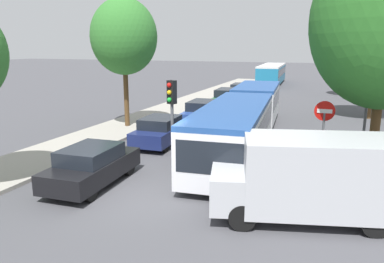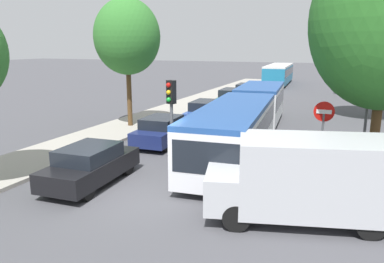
{
  "view_description": "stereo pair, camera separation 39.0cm",
  "coord_description": "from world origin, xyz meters",
  "px_view_note": "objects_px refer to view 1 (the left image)",
  "views": [
    {
      "loc": [
        5.63,
        -9.89,
        4.69
      ],
      "look_at": [
        0.2,
        4.27,
        1.2
      ],
      "focal_mm": 35.0,
      "sensor_mm": 36.0,
      "label": 1
    },
    {
      "loc": [
        5.99,
        -9.75,
        4.69
      ],
      "look_at": [
        0.2,
        4.27,
        1.2
      ],
      "focal_mm": 35.0,
      "sensor_mm": 36.0,
      "label": 2
    }
  ],
  "objects_px": {
    "white_van": "(312,176)",
    "tree_right_mid": "(374,47)",
    "queued_car_black": "(92,165)",
    "queued_car_green": "(229,99)",
    "queued_car_navy": "(161,130)",
    "direction_sign_post": "(366,106)",
    "articulated_bus": "(246,115)",
    "traffic_light": "(172,104)",
    "city_bus_rear": "(272,73)",
    "tree_left_mid": "(124,37)",
    "tree_right_far": "(354,54)",
    "no_entry_sign": "(323,128)",
    "queued_car_white": "(242,92)",
    "queued_car_blue": "(204,112)"
  },
  "relations": [
    {
      "from": "tree_right_mid",
      "to": "tree_right_far",
      "type": "height_order",
      "value": "tree_right_mid"
    },
    {
      "from": "queued_car_white",
      "to": "queued_car_black",
      "type": "bearing_deg",
      "value": 177.58
    },
    {
      "from": "queued_car_white",
      "to": "white_van",
      "type": "bearing_deg",
      "value": -164.64
    },
    {
      "from": "queued_car_green",
      "to": "tree_left_mid",
      "type": "distance_m",
      "value": 10.29
    },
    {
      "from": "city_bus_rear",
      "to": "tree_right_mid",
      "type": "relative_size",
      "value": 1.51
    },
    {
      "from": "white_van",
      "to": "traffic_light",
      "type": "bearing_deg",
      "value": -43.45
    },
    {
      "from": "queued_car_navy",
      "to": "traffic_light",
      "type": "height_order",
      "value": "traffic_light"
    },
    {
      "from": "white_van",
      "to": "tree_right_mid",
      "type": "bearing_deg",
      "value": -113.47
    },
    {
      "from": "tree_right_far",
      "to": "no_entry_sign",
      "type": "bearing_deg",
      "value": -93.82
    },
    {
      "from": "traffic_light",
      "to": "no_entry_sign",
      "type": "bearing_deg",
      "value": 113.47
    },
    {
      "from": "direction_sign_post",
      "to": "traffic_light",
      "type": "bearing_deg",
      "value": 15.43
    },
    {
      "from": "queued_car_black",
      "to": "no_entry_sign",
      "type": "relative_size",
      "value": 1.43
    },
    {
      "from": "tree_left_mid",
      "to": "no_entry_sign",
      "type": "bearing_deg",
      "value": -24.35
    },
    {
      "from": "queued_car_navy",
      "to": "articulated_bus",
      "type": "bearing_deg",
      "value": -64.83
    },
    {
      "from": "city_bus_rear",
      "to": "queued_car_white",
      "type": "height_order",
      "value": "city_bus_rear"
    },
    {
      "from": "traffic_light",
      "to": "tree_right_mid",
      "type": "xyz_separation_m",
      "value": [
        7.94,
        13.69,
        2.1
      ]
    },
    {
      "from": "white_van",
      "to": "tree_left_mid",
      "type": "relative_size",
      "value": 0.73
    },
    {
      "from": "queued_car_green",
      "to": "white_van",
      "type": "height_order",
      "value": "white_van"
    },
    {
      "from": "white_van",
      "to": "queued_car_green",
      "type": "bearing_deg",
      "value": -82.53
    },
    {
      "from": "white_van",
      "to": "queued_car_navy",
      "type": "bearing_deg",
      "value": -53.44
    },
    {
      "from": "tree_left_mid",
      "to": "tree_right_far",
      "type": "bearing_deg",
      "value": 57.64
    },
    {
      "from": "queued_car_black",
      "to": "tree_right_mid",
      "type": "relative_size",
      "value": 0.54
    },
    {
      "from": "articulated_bus",
      "to": "queued_car_black",
      "type": "relative_size",
      "value": 3.95
    },
    {
      "from": "queued_car_green",
      "to": "traffic_light",
      "type": "xyz_separation_m",
      "value": [
        1.56,
        -14.03,
        1.72
      ]
    },
    {
      "from": "white_van",
      "to": "tree_left_mid",
      "type": "xyz_separation_m",
      "value": [
        -10.74,
        8.46,
        3.92
      ]
    },
    {
      "from": "queued_car_white",
      "to": "no_entry_sign",
      "type": "height_order",
      "value": "no_entry_sign"
    },
    {
      "from": "queued_car_black",
      "to": "queued_car_white",
      "type": "relative_size",
      "value": 0.96
    },
    {
      "from": "direction_sign_post",
      "to": "tree_right_mid",
      "type": "distance_m",
      "value": 12.27
    },
    {
      "from": "traffic_light",
      "to": "direction_sign_post",
      "type": "relative_size",
      "value": 0.94
    },
    {
      "from": "direction_sign_post",
      "to": "city_bus_rear",
      "type": "bearing_deg",
      "value": -72.92
    },
    {
      "from": "articulated_bus",
      "to": "queued_car_black",
      "type": "bearing_deg",
      "value": -29.69
    },
    {
      "from": "articulated_bus",
      "to": "queued_car_green",
      "type": "bearing_deg",
      "value": -164.91
    },
    {
      "from": "queued_car_navy",
      "to": "direction_sign_post",
      "type": "height_order",
      "value": "direction_sign_post"
    },
    {
      "from": "city_bus_rear",
      "to": "queued_car_white",
      "type": "relative_size",
      "value": 2.69
    },
    {
      "from": "queued_car_blue",
      "to": "tree_right_mid",
      "type": "distance_m",
      "value": 11.62
    },
    {
      "from": "city_bus_rear",
      "to": "queued_car_navy",
      "type": "relative_size",
      "value": 2.85
    },
    {
      "from": "queued_car_green",
      "to": "traffic_light",
      "type": "relative_size",
      "value": 1.33
    },
    {
      "from": "queued_car_navy",
      "to": "tree_left_mid",
      "type": "height_order",
      "value": "tree_left_mid"
    },
    {
      "from": "queued_car_white",
      "to": "direction_sign_post",
      "type": "height_order",
      "value": "direction_sign_post"
    },
    {
      "from": "queued_car_green",
      "to": "tree_right_far",
      "type": "distance_m",
      "value": 14.59
    },
    {
      "from": "tree_right_mid",
      "to": "tree_right_far",
      "type": "xyz_separation_m",
      "value": [
        -0.73,
        11.57,
        -0.69
      ]
    },
    {
      "from": "queued_car_black",
      "to": "queued_car_green",
      "type": "xyz_separation_m",
      "value": [
        0.14,
        16.93,
        0.09
      ]
    },
    {
      "from": "white_van",
      "to": "tree_left_mid",
      "type": "distance_m",
      "value": 14.23
    },
    {
      "from": "traffic_light",
      "to": "tree_left_mid",
      "type": "xyz_separation_m",
      "value": [
        -5.3,
        5.5,
        2.66
      ]
    },
    {
      "from": "white_van",
      "to": "direction_sign_post",
      "type": "relative_size",
      "value": 1.48
    },
    {
      "from": "tree_right_mid",
      "to": "tree_right_far",
      "type": "distance_m",
      "value": 11.61
    },
    {
      "from": "city_bus_rear",
      "to": "direction_sign_post",
      "type": "bearing_deg",
      "value": -168.45
    },
    {
      "from": "direction_sign_post",
      "to": "tree_left_mid",
      "type": "relative_size",
      "value": 0.49
    },
    {
      "from": "city_bus_rear",
      "to": "tree_left_mid",
      "type": "height_order",
      "value": "tree_left_mid"
    },
    {
      "from": "queued_car_blue",
      "to": "white_van",
      "type": "bearing_deg",
      "value": -150.66
    }
  ]
}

